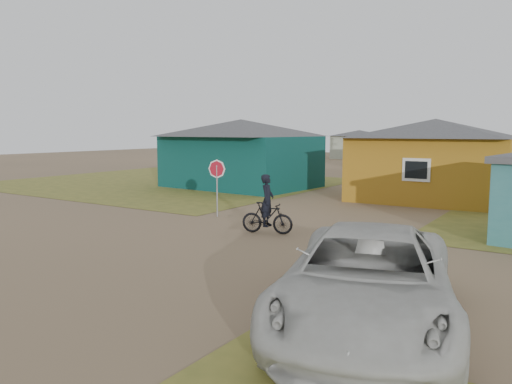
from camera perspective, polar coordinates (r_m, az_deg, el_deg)
ground at (r=14.13m, az=-4.80°, el=-6.64°), size 120.00×120.00×0.00m
grass_nw at (r=32.91m, az=-10.07°, el=1.12°), size 20.00×18.00×0.00m
house_teal at (r=29.67m, az=-1.70°, el=4.56°), size 8.93×7.08×4.00m
house_yellow at (r=25.54m, az=19.70°, el=3.63°), size 7.72×6.76×3.90m
house_pale_west at (r=47.10m, az=15.39°, el=4.98°), size 7.04×6.15×3.60m
house_pale_north at (r=61.11m, az=11.71°, el=5.40°), size 6.28×5.81×3.40m
stop_sign at (r=19.32m, az=-4.49°, el=2.03°), size 0.72×0.21×2.23m
cyclist at (r=16.21m, az=1.29°, el=-2.31°), size 1.78×0.91×1.94m
vehicle at (r=8.73m, az=12.63°, el=-9.79°), size 4.34×6.54×1.67m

